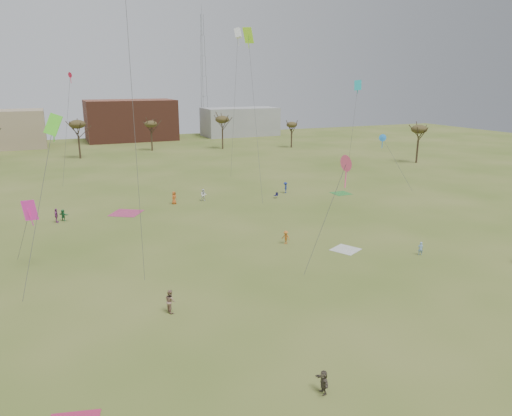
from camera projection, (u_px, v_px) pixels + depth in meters
name	position (u px, v px, depth m)	size (l,w,h in m)	color
ground	(316.00, 311.00, 37.40)	(260.00, 260.00, 0.00)	#445B1C
spectator_fore_b	(170.00, 301.00, 37.07)	(0.91, 0.71, 1.87)	#987561
spectator_fore_c	(323.00, 382.00, 27.45)	(1.36, 0.43, 1.47)	brown
flyer_mid_b	(286.00, 237.00, 52.70)	(0.98, 0.56, 1.52)	orange
flyer_mid_c	(420.00, 248.00, 49.31)	(0.52, 0.34, 1.43)	#83ADDA
spectator_mid_d	(56.00, 216.00, 60.57)	(1.08, 0.45, 1.84)	#88387A
spectator_mid_e	(204.00, 195.00, 71.49)	(0.89, 0.69, 1.83)	white
flyer_far_a	(63.00, 215.00, 61.31)	(1.43, 0.45, 1.54)	#277740
flyer_far_b	(174.00, 198.00, 69.70)	(0.92, 0.60, 1.89)	#CB5E22
flyer_far_c	(285.00, 188.00, 76.58)	(1.16, 0.67, 1.80)	navy
blanket_cream	(346.00, 250.00, 51.04)	(2.62, 2.62, 0.03)	silver
blanket_plum	(126.00, 213.00, 65.10)	(3.81, 3.81, 0.03)	#B03661
blanket_olive	(341.00, 193.00, 76.44)	(2.76, 2.76, 0.03)	#308635
camp_chair_right	(276.00, 196.00, 73.37)	(0.68, 0.65, 0.87)	#17163C
kites_aloft	(226.00, 53.00, 57.24)	(60.65, 62.99, 27.12)	blue
tree_line	(124.00, 130.00, 104.59)	(117.44, 49.32, 8.91)	#3A2B1E
building_brick	(131.00, 120.00, 144.11)	(26.00, 16.00, 12.00)	brown
building_grey	(240.00, 122.00, 156.13)	(24.00, 12.00, 9.00)	gray
radio_tower	(203.00, 76.00, 154.67)	(1.51, 1.72, 41.00)	#9EA3A8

